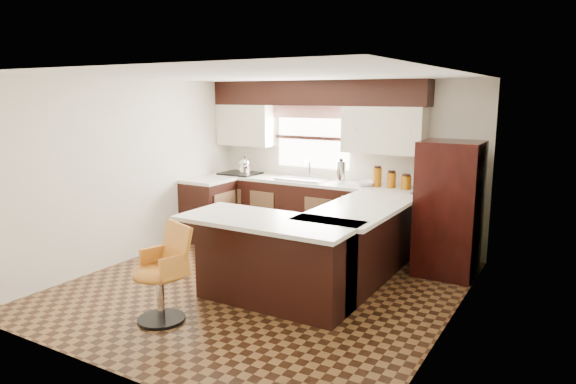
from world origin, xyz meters
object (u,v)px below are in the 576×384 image
Objects in this scene: bar_chair at (159,275)px; peninsula_long at (356,247)px; peninsula_return at (274,263)px; refrigerator at (449,209)px.

peninsula_long is at bearing 76.46° from bar_chair.
peninsula_return is 2.34m from refrigerator.
refrigerator is at bearing 47.33° from peninsula_long.
peninsula_return is at bearing 71.81° from bar_chair.
peninsula_long is at bearing 61.70° from peninsula_return.
refrigerator is at bearing 54.17° from peninsula_return.
bar_chair is at bearing -126.55° from refrigerator.
refrigerator is (0.83, 0.90, 0.38)m from peninsula_long.
refrigerator is at bearing 73.21° from bar_chair.
peninsula_long and peninsula_return have the same top height.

